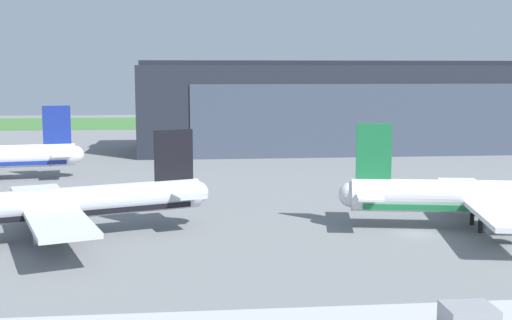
# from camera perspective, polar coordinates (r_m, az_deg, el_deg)

# --- Properties ---
(ground_plane) EXTENTS (440.00, 440.00, 0.00)m
(ground_plane) POSITION_cam_1_polar(r_m,az_deg,el_deg) (82.26, 13.56, -6.16)
(ground_plane) COLOR slate
(grass_field_strip) EXTENTS (440.00, 56.00, 0.08)m
(grass_field_strip) POSITION_cam_1_polar(r_m,az_deg,el_deg) (251.12, 0.42, 3.30)
(grass_field_strip) COLOR #417638
(grass_field_strip) RESTS_ON ground_plane
(maintenance_hangar) EXTENTS (97.54, 29.71, 21.76)m
(maintenance_hangar) POSITION_cam_1_polar(r_m,az_deg,el_deg) (164.09, 7.38, 4.51)
(maintenance_hangar) COLOR #232833
(maintenance_hangar) RESTS_ON ground_plane
(airliner_near_right) EXTENTS (36.45, 31.86, 12.99)m
(airliner_near_right) POSITION_cam_1_polar(r_m,az_deg,el_deg) (86.29, 19.44, -3.11)
(airliner_near_right) COLOR white
(airliner_near_right) RESTS_ON ground_plane
(airliner_near_left) EXTENTS (38.62, 31.12, 12.23)m
(airliner_near_left) POSITION_cam_1_polar(r_m,az_deg,el_deg) (79.61, -17.89, -3.82)
(airliner_near_left) COLOR silver
(airliner_near_left) RESTS_ON ground_plane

